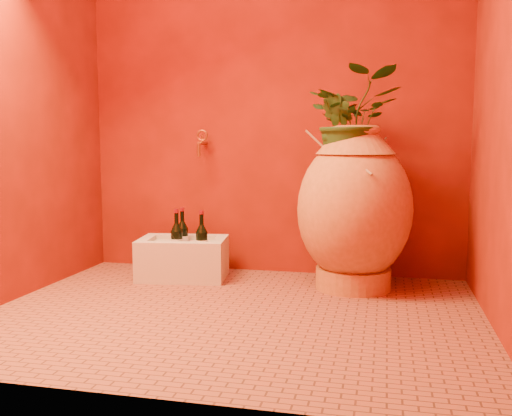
% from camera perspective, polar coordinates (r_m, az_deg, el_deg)
% --- Properties ---
extents(floor, '(2.50, 2.50, 0.00)m').
position_cam_1_polar(floor, '(2.95, -2.30, -10.50)').
color(floor, brown).
rests_on(floor, ground).
extents(wall_back, '(2.50, 0.02, 2.50)m').
position_cam_1_polar(wall_back, '(3.82, 1.64, 12.31)').
color(wall_back, '#621305').
rests_on(wall_back, ground).
extents(wall_left, '(0.02, 2.00, 2.50)m').
position_cam_1_polar(wall_left, '(3.40, -23.72, 12.49)').
color(wall_left, '#621305').
rests_on(wall_left, ground).
extents(wall_right, '(0.02, 2.00, 2.50)m').
position_cam_1_polar(wall_right, '(2.80, 23.92, 13.89)').
color(wall_right, '#621305').
rests_on(wall_right, ground).
extents(amphora, '(0.82, 0.82, 0.96)m').
position_cam_1_polar(amphora, '(3.40, 9.81, -0.06)').
color(amphora, '#BF7636').
rests_on(amphora, floor).
extents(stone_basin, '(0.59, 0.45, 0.26)m').
position_cam_1_polar(stone_basin, '(3.70, -7.31, -5.09)').
color(stone_basin, beige).
rests_on(stone_basin, floor).
extents(wine_bottle_a, '(0.08, 0.08, 0.31)m').
position_cam_1_polar(wine_bottle_a, '(3.73, -7.36, -2.99)').
color(wine_bottle_a, black).
rests_on(wine_bottle_a, stone_basin).
extents(wine_bottle_b, '(0.08, 0.08, 0.31)m').
position_cam_1_polar(wine_bottle_b, '(3.56, -5.45, -3.43)').
color(wine_bottle_b, black).
rests_on(wine_bottle_b, stone_basin).
extents(wine_bottle_c, '(0.08, 0.08, 0.31)m').
position_cam_1_polar(wine_bottle_c, '(3.61, -7.92, -3.29)').
color(wine_bottle_c, black).
rests_on(wine_bottle_c, stone_basin).
extents(wall_tap, '(0.08, 0.16, 0.18)m').
position_cam_1_polar(wall_tap, '(3.83, -5.48, 6.59)').
color(wall_tap, '#9B6423').
rests_on(wall_tap, wall_back).
extents(plant_main, '(0.59, 0.53, 0.58)m').
position_cam_1_polar(plant_main, '(3.40, 9.69, 8.73)').
color(plant_main, '#1D4117').
rests_on(plant_main, amphora).
extents(plant_side, '(0.27, 0.28, 0.40)m').
position_cam_1_polar(plant_side, '(3.34, 8.23, 7.73)').
color(plant_side, '#1D4117').
rests_on(plant_side, amphora).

